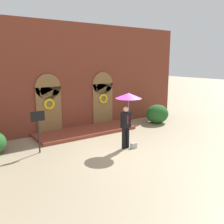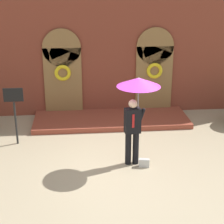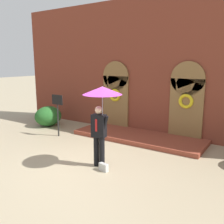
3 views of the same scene
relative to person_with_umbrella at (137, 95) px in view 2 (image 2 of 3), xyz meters
name	(u,v)px [view 2 (image 2 of 3)]	position (x,y,z in m)	size (l,w,h in m)	color
ground_plane	(122,165)	(-0.37, -0.04, -1.91)	(80.00, 80.00, 0.00)	tan
building_facade	(108,38)	(-0.37, 4.11, 0.77)	(14.00, 2.30, 5.60)	brown
person_with_umbrella	(137,95)	(0.00, 0.00, 0.00)	(1.10, 1.10, 2.36)	black
handbag	(144,163)	(0.20, -0.20, -1.80)	(0.28, 0.12, 0.22)	#B7B7B2
sign_post	(14,107)	(-3.30, 1.55, -0.75)	(0.56, 0.06, 1.72)	black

